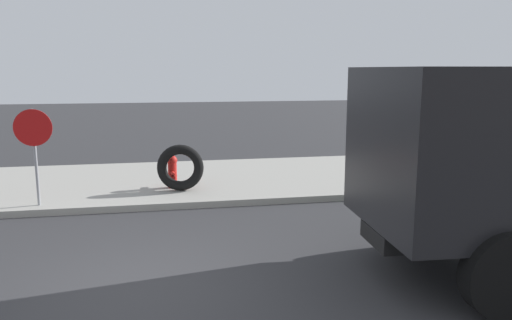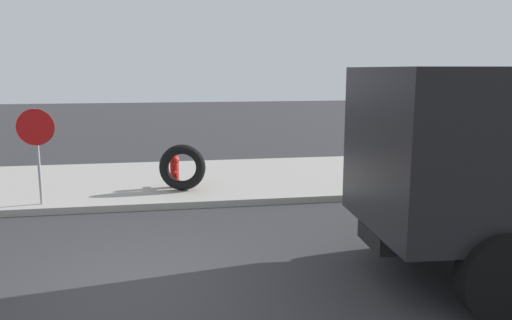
% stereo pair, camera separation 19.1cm
% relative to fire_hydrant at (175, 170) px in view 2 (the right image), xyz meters
% --- Properties ---
extents(ground_plane, '(80.00, 80.00, 0.00)m').
position_rel_fire_hydrant_xyz_m(ground_plane, '(-0.60, -5.46, -0.57)').
color(ground_plane, '#2D2D30').
extents(sidewalk_curb, '(36.00, 5.00, 0.15)m').
position_rel_fire_hydrant_xyz_m(sidewalk_curb, '(-0.60, 1.04, -0.50)').
color(sidewalk_curb, '#99968E').
rests_on(sidewalk_curb, ground).
extents(fire_hydrant, '(0.24, 0.55, 0.79)m').
position_rel_fire_hydrant_xyz_m(fire_hydrant, '(0.00, 0.00, 0.00)').
color(fire_hydrant, red).
rests_on(fire_hydrant, sidewalk_curb).
extents(loose_tire, '(1.12, 0.41, 1.10)m').
position_rel_fire_hydrant_xyz_m(loose_tire, '(0.18, -0.34, 0.13)').
color(loose_tire, black).
rests_on(loose_tire, sidewalk_curb).
extents(stop_sign, '(0.76, 0.08, 2.02)m').
position_rel_fire_hydrant_xyz_m(stop_sign, '(-2.81, -1.10, 0.98)').
color(stop_sign, gray).
rests_on(stop_sign, sidewalk_curb).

